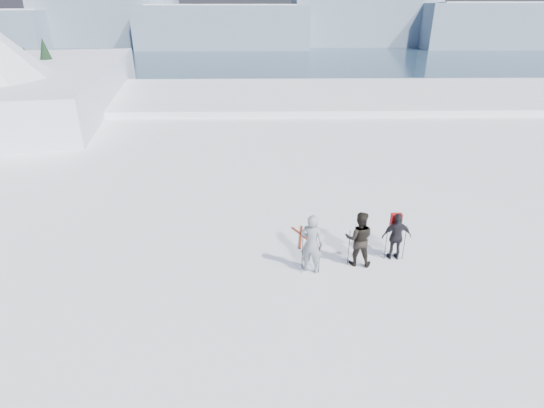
{
  "coord_description": "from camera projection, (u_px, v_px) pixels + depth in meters",
  "views": [
    {
      "loc": [
        -2.72,
        -10.13,
        7.81
      ],
      "look_at": [
        -2.45,
        3.0,
        1.65
      ],
      "focal_mm": 28.0,
      "sensor_mm": 36.0,
      "label": 1
    }
  ],
  "objects": [
    {
      "name": "near_ridge",
      "position": [
        10.0,
        137.0,
        40.07
      ],
      "size": [
        31.37,
        35.68,
        25.62
      ],
      "color": "white",
      "rests_on": "ground"
    },
    {
      "name": "skier_grey",
      "position": [
        312.0,
        244.0,
        13.34
      ],
      "size": [
        0.86,
        0.72,
        2.02
      ],
      "primitive_type": "imported",
      "rotation": [
        0.0,
        0.0,
        2.75
      ],
      "color": "gray",
      "rests_on": "ground"
    },
    {
      "name": "skier_pack",
      "position": [
        397.0,
        237.0,
        14.09
      ],
      "size": [
        0.99,
        0.42,
        1.68
      ],
      "primitive_type": "imported",
      "rotation": [
        0.0,
        0.0,
        3.15
      ],
      "color": "black",
      "rests_on": "ground"
    },
    {
      "name": "far_mountain_range",
      "position": [
        295.0,
        22.0,
        427.76
      ],
      "size": [
        770.0,
        110.0,
        53.0
      ],
      "color": "slate",
      "rests_on": "ground"
    },
    {
      "name": "lake_basin",
      "position": [
        291.0,
        163.0,
        42.45
      ],
      "size": [
        820.0,
        820.0,
        71.62
      ],
      "color": "white",
      "rests_on": "ground"
    },
    {
      "name": "skier_dark",
      "position": [
        359.0,
        239.0,
        13.74
      ],
      "size": [
        1.05,
        0.88,
        1.9
      ],
      "primitive_type": "imported",
      "rotation": [
        0.0,
        0.0,
        2.95
      ],
      "color": "black",
      "rests_on": "ground"
    },
    {
      "name": "ski_poles",
      "position": [
        356.0,
        249.0,
        13.77
      ],
      "size": [
        3.5,
        0.79,
        1.37
      ],
      "color": "black",
      "rests_on": "ground"
    },
    {
      "name": "backpack",
      "position": [
        399.0,
        203.0,
        13.84
      ],
      "size": [
        0.36,
        0.2,
        0.54
      ],
      "primitive_type": "cube",
      "rotation": [
        0.0,
        0.0,
        3.15
      ],
      "color": "red",
      "rests_on": "skier_pack"
    },
    {
      "name": "skis_loose",
      "position": [
        302.0,
        237.0,
        15.74
      ],
      "size": [
        0.9,
        1.7,
        0.03
      ],
      "color": "black",
      "rests_on": "ground"
    }
  ]
}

